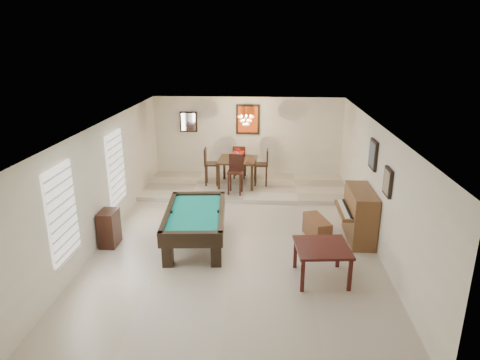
# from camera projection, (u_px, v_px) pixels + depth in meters

# --- Properties ---
(ground_plane) EXTENTS (6.00, 9.00, 0.02)m
(ground_plane) POSITION_uv_depth(u_px,v_px,m) (238.00, 236.00, 9.89)
(ground_plane) COLOR beige
(wall_back) EXTENTS (6.00, 0.04, 2.60)m
(wall_back) POSITION_uv_depth(u_px,v_px,m) (248.00, 138.00, 13.74)
(wall_back) COLOR silver
(wall_back) RESTS_ON ground_plane
(wall_front) EXTENTS (6.00, 0.04, 2.60)m
(wall_front) POSITION_uv_depth(u_px,v_px,m) (213.00, 299.00, 5.21)
(wall_front) COLOR silver
(wall_front) RESTS_ON ground_plane
(wall_left) EXTENTS (0.04, 9.00, 2.60)m
(wall_left) POSITION_uv_depth(u_px,v_px,m) (106.00, 179.00, 9.66)
(wall_left) COLOR silver
(wall_left) RESTS_ON ground_plane
(wall_right) EXTENTS (0.04, 9.00, 2.60)m
(wall_right) POSITION_uv_depth(u_px,v_px,m) (376.00, 185.00, 9.29)
(wall_right) COLOR silver
(wall_right) RESTS_ON ground_plane
(ceiling) EXTENTS (6.00, 9.00, 0.04)m
(ceiling) POSITION_uv_depth(u_px,v_px,m) (238.00, 124.00, 9.07)
(ceiling) COLOR white
(ceiling) RESTS_ON wall_back
(dining_step) EXTENTS (6.00, 2.50, 0.12)m
(dining_step) POSITION_uv_depth(u_px,v_px,m) (246.00, 187.00, 12.95)
(dining_step) COLOR beige
(dining_step) RESTS_ON ground_plane
(window_left_front) EXTENTS (0.06, 1.00, 1.70)m
(window_left_front) POSITION_uv_depth(u_px,v_px,m) (62.00, 213.00, 7.54)
(window_left_front) COLOR white
(window_left_front) RESTS_ON wall_left
(window_left_rear) EXTENTS (0.06, 1.00, 1.70)m
(window_left_rear) POSITION_uv_depth(u_px,v_px,m) (116.00, 168.00, 10.20)
(window_left_rear) COLOR white
(window_left_rear) RESTS_ON wall_left
(pool_table) EXTENTS (1.43, 2.40, 0.77)m
(pool_table) POSITION_uv_depth(u_px,v_px,m) (196.00, 229.00, 9.32)
(pool_table) COLOR black
(pool_table) RESTS_ON ground_plane
(square_table) EXTENTS (1.06, 1.06, 0.67)m
(square_table) POSITION_uv_depth(u_px,v_px,m) (321.00, 262.00, 8.01)
(square_table) COLOR black
(square_table) RESTS_ON ground_plane
(upright_piano) EXTENTS (0.78, 1.39, 1.16)m
(upright_piano) POSITION_uv_depth(u_px,v_px,m) (354.00, 215.00, 9.56)
(upright_piano) COLOR brown
(upright_piano) RESTS_ON ground_plane
(piano_bench) EXTENTS (0.59, 0.96, 0.50)m
(piano_bench) POSITION_uv_depth(u_px,v_px,m) (317.00, 228.00, 9.66)
(piano_bench) COLOR brown
(piano_bench) RESTS_ON ground_plane
(apothecary_chest) EXTENTS (0.35, 0.53, 0.79)m
(apothecary_chest) POSITION_uv_depth(u_px,v_px,m) (109.00, 228.00, 9.31)
(apothecary_chest) COLOR black
(apothecary_chest) RESTS_ON ground_plane
(dining_table) EXTENTS (1.19, 1.19, 0.93)m
(dining_table) POSITION_uv_depth(u_px,v_px,m) (238.00, 170.00, 12.82)
(dining_table) COLOR black
(dining_table) RESTS_ON dining_step
(flower_vase) EXTENTS (0.16, 0.16, 0.22)m
(flower_vase) POSITION_uv_depth(u_px,v_px,m) (237.00, 151.00, 12.64)
(flower_vase) COLOR #AB0E18
(flower_vase) RESTS_ON dining_table
(dining_chair_south) EXTENTS (0.45, 0.45, 1.11)m
(dining_chair_south) POSITION_uv_depth(u_px,v_px,m) (235.00, 175.00, 12.06)
(dining_chair_south) COLOR black
(dining_chair_south) RESTS_ON dining_step
(dining_chair_north) EXTENTS (0.42, 0.42, 1.06)m
(dining_chair_north) POSITION_uv_depth(u_px,v_px,m) (240.00, 161.00, 13.47)
(dining_chair_north) COLOR black
(dining_chair_north) RESTS_ON dining_step
(dining_chair_west) EXTENTS (0.44, 0.44, 1.12)m
(dining_chair_west) POSITION_uv_depth(u_px,v_px,m) (212.00, 167.00, 12.81)
(dining_chair_west) COLOR black
(dining_chair_west) RESTS_ON dining_step
(dining_chair_east) EXTENTS (0.41, 0.41, 1.09)m
(dining_chair_east) POSITION_uv_depth(u_px,v_px,m) (261.00, 167.00, 12.79)
(dining_chair_east) COLOR black
(dining_chair_east) RESTS_ON dining_step
(chandelier) EXTENTS (0.44, 0.44, 0.60)m
(chandelier) POSITION_uv_depth(u_px,v_px,m) (246.00, 117.00, 12.23)
(chandelier) COLOR #FFE5B2
(chandelier) RESTS_ON ceiling
(back_painting) EXTENTS (0.75, 0.06, 0.95)m
(back_painting) POSITION_uv_depth(u_px,v_px,m) (248.00, 119.00, 13.52)
(back_painting) COLOR #D84C14
(back_painting) RESTS_ON wall_back
(back_mirror) EXTENTS (0.55, 0.06, 0.65)m
(back_mirror) POSITION_uv_depth(u_px,v_px,m) (189.00, 122.00, 13.66)
(back_mirror) COLOR white
(back_mirror) RESTS_ON wall_back
(right_picture_upper) EXTENTS (0.06, 0.55, 0.65)m
(right_picture_upper) POSITION_uv_depth(u_px,v_px,m) (373.00, 155.00, 9.39)
(right_picture_upper) COLOR slate
(right_picture_upper) RESTS_ON wall_right
(right_picture_lower) EXTENTS (0.06, 0.45, 0.55)m
(right_picture_lower) POSITION_uv_depth(u_px,v_px,m) (388.00, 182.00, 8.22)
(right_picture_lower) COLOR gray
(right_picture_lower) RESTS_ON wall_right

